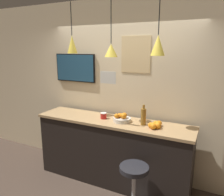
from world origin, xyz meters
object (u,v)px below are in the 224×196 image
juice_bottle (143,116)px  bar_stool (134,180)px  fruit_bowl (122,118)px  mounted_tv (75,68)px  spread_jar (104,116)px

juice_bottle → bar_stool: bearing=-82.8°
fruit_bowl → mounted_tv: (-1.06, 0.34, 0.69)m
bar_stool → mounted_tv: bearing=149.6°
juice_bottle → spread_jar: size_ratio=3.05×
bar_stool → mounted_tv: 2.14m
mounted_tv → bar_stool: bearing=-30.4°
fruit_bowl → mounted_tv: size_ratio=0.33×
bar_stool → juice_bottle: size_ratio=2.22×
bar_stool → fruit_bowl: 0.90m
bar_stool → juice_bottle: juice_bottle is taller
bar_stool → spread_jar: size_ratio=6.78×
fruit_bowl → spread_jar: fruit_bowl is taller
bar_stool → juice_bottle: 0.87m
fruit_bowl → juice_bottle: (0.33, 0.00, 0.07)m
juice_bottle → mounted_tv: mounted_tv is taller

